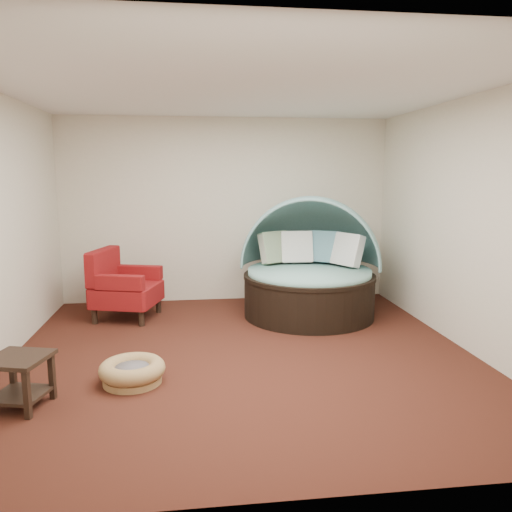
{
  "coord_description": "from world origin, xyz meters",
  "views": [
    {
      "loc": [
        -0.52,
        -5.19,
        1.96
      ],
      "look_at": [
        0.22,
        0.6,
        0.99
      ],
      "focal_mm": 35.0,
      "sensor_mm": 36.0,
      "label": 1
    }
  ],
  "objects": [
    {
      "name": "canopy_daybed",
      "position": [
        1.09,
        1.5,
        0.77
      ],
      "size": [
        2.28,
        2.24,
        1.66
      ],
      "rotation": [
        0.0,
        0.0,
        -0.28
      ],
      "color": "black",
      "rests_on": "floor"
    },
    {
      "name": "wall_back",
      "position": [
        0.0,
        2.5,
        1.4
      ],
      "size": [
        5.0,
        0.0,
        5.0
      ],
      "primitive_type": "plane",
      "rotation": [
        1.57,
        0.0,
        0.0
      ],
      "color": "beige",
      "rests_on": "floor"
    },
    {
      "name": "floor",
      "position": [
        0.0,
        0.0,
        0.0
      ],
      "size": [
        5.0,
        5.0,
        0.0
      ],
      "primitive_type": "plane",
      "color": "#411A12",
      "rests_on": "ground"
    },
    {
      "name": "red_armchair",
      "position": [
        -1.49,
        1.62,
        0.44
      ],
      "size": [
        1.0,
        1.0,
        0.95
      ],
      "rotation": [
        0.0,
        0.0,
        -0.28
      ],
      "color": "black",
      "rests_on": "floor"
    },
    {
      "name": "wall_front",
      "position": [
        0.0,
        -2.5,
        1.4
      ],
      "size": [
        5.0,
        0.0,
        5.0
      ],
      "primitive_type": "plane",
      "rotation": [
        -1.57,
        0.0,
        0.0
      ],
      "color": "beige",
      "rests_on": "floor"
    },
    {
      "name": "side_table",
      "position": [
        -2.0,
        -1.0,
        0.29
      ],
      "size": [
        0.57,
        0.57,
        0.45
      ],
      "rotation": [
        0.0,
        0.0,
        -0.27
      ],
      "color": "black",
      "rests_on": "floor"
    },
    {
      "name": "ceiling",
      "position": [
        0.0,
        0.0,
        2.8
      ],
      "size": [
        5.0,
        5.0,
        0.0
      ],
      "primitive_type": "plane",
      "rotation": [
        3.14,
        0.0,
        0.0
      ],
      "color": "white",
      "rests_on": "wall_back"
    },
    {
      "name": "wall_right",
      "position": [
        2.5,
        0.0,
        1.4
      ],
      "size": [
        0.0,
        5.0,
        5.0
      ],
      "primitive_type": "plane",
      "rotation": [
        1.57,
        0.0,
        -1.57
      ],
      "color": "beige",
      "rests_on": "floor"
    },
    {
      "name": "pet_basket",
      "position": [
        -1.12,
        -0.61,
        0.11
      ],
      "size": [
        0.8,
        0.8,
        0.22
      ],
      "rotation": [
        0.0,
        0.0,
        0.36
      ],
      "color": "olive",
      "rests_on": "floor"
    }
  ]
}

